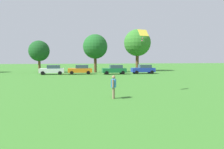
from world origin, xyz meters
TOP-DOWN VIEW (x-y plane):
  - ground_plane at (0.00, 30.00)m, footprint 160.00×160.00m
  - adult_bystander at (3.70, 15.66)m, footprint 0.47×0.79m
  - kite at (6.82, 18.61)m, footprint 1.04×0.73m
  - parked_car_white_0 at (-3.05, 41.21)m, footprint 4.30×2.02m
  - parked_car_orange_1 at (1.90, 41.19)m, footprint 4.30×2.02m
  - parked_car_green_2 at (8.01, 40.24)m, footprint 4.30×2.02m
  - parked_car_blue_3 at (13.58, 40.72)m, footprint 4.30×2.02m
  - tree_left at (-5.99, 46.48)m, footprint 4.08×4.08m
  - tree_right at (5.02, 45.76)m, footprint 4.93×4.93m
  - tree_far_right at (14.68, 49.17)m, footprint 5.93×5.93m

SIDE VIEW (x-z plane):
  - ground_plane at x=0.00m, z-range 0.00..0.00m
  - parked_car_white_0 at x=-3.05m, z-range 0.02..1.70m
  - parked_car_orange_1 at x=1.90m, z-range 0.02..1.70m
  - parked_car_green_2 at x=8.01m, z-range 0.02..1.70m
  - parked_car_blue_3 at x=13.58m, z-range 0.02..1.70m
  - adult_bystander at x=3.70m, z-range 0.16..1.89m
  - tree_left at x=-5.99m, z-range 1.11..7.47m
  - kite at x=6.82m, z-range 4.61..5.65m
  - tree_right at x=5.02m, z-range 1.34..9.02m
  - tree_far_right at x=14.68m, z-range 1.62..10.86m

